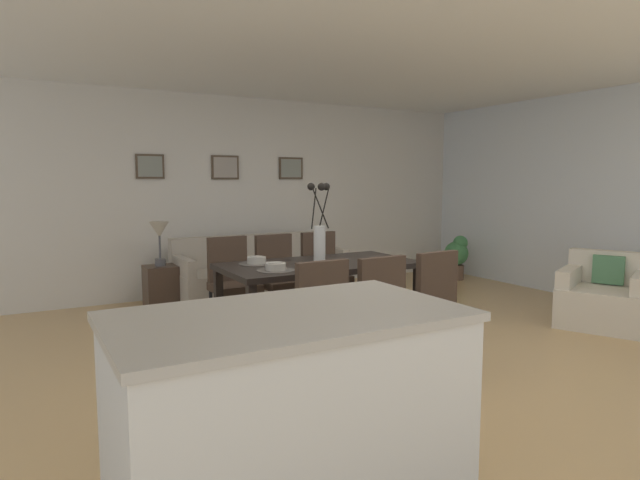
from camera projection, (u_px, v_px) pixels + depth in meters
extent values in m
plane|color=tan|center=(377.00, 357.00, 4.56)|extent=(9.00, 9.00, 0.00)
cube|color=silver|center=(238.00, 195.00, 7.23)|extent=(9.00, 0.10, 2.60)
cube|color=white|center=(603.00, 197.00, 6.54)|extent=(0.10, 6.30, 2.60)
cube|color=white|center=(353.00, 47.00, 4.62)|extent=(9.00, 7.20, 0.08)
cube|color=black|center=(319.00, 265.00, 4.94)|extent=(1.80, 0.92, 0.05)
cube|color=black|center=(369.00, 288.00, 5.74)|extent=(0.07, 0.07, 0.69)
cube|color=black|center=(219.00, 306.00, 4.92)|extent=(0.07, 0.07, 0.69)
cube|color=black|center=(418.00, 303.00, 5.05)|extent=(0.07, 0.07, 0.69)
cube|color=black|center=(252.00, 327.00, 4.23)|extent=(0.07, 0.07, 0.69)
cube|color=#3D2D23|center=(309.00, 323.00, 4.05)|extent=(0.46, 0.46, 0.08)
cube|color=#3D2D23|center=(322.00, 294.00, 3.86)|extent=(0.42, 0.08, 0.48)
cylinder|color=black|center=(318.00, 342.00, 4.34)|extent=(0.04, 0.04, 0.38)
cylinder|color=black|center=(276.00, 350.00, 4.14)|extent=(0.04, 0.04, 0.38)
cylinder|color=black|center=(344.00, 355.00, 4.01)|extent=(0.04, 0.04, 0.38)
cylinder|color=black|center=(300.00, 364.00, 3.82)|extent=(0.04, 0.04, 0.38)
cube|color=#3D2D23|center=(235.00, 287.00, 5.41)|extent=(0.46, 0.46, 0.08)
cube|color=#3D2D23|center=(227.00, 260.00, 5.54)|extent=(0.42, 0.08, 0.48)
cylinder|color=black|center=(225.00, 316.00, 5.17)|extent=(0.04, 0.04, 0.38)
cylinder|color=black|center=(261.00, 311.00, 5.37)|extent=(0.04, 0.04, 0.38)
cylinder|color=black|center=(211.00, 308.00, 5.49)|extent=(0.04, 0.04, 0.38)
cylinder|color=black|center=(245.00, 304.00, 5.69)|extent=(0.04, 0.04, 0.38)
cube|color=#3D2D23|center=(367.00, 316.00, 4.25)|extent=(0.46, 0.46, 0.08)
cube|color=#3D2D23|center=(382.00, 288.00, 4.07)|extent=(0.42, 0.08, 0.48)
cylinder|color=black|center=(371.00, 335.00, 4.54)|extent=(0.04, 0.04, 0.38)
cylinder|color=black|center=(334.00, 342.00, 4.34)|extent=(0.04, 0.04, 0.38)
cylinder|color=black|center=(400.00, 347.00, 4.22)|extent=(0.04, 0.04, 0.38)
cylinder|color=black|center=(361.00, 355.00, 4.02)|extent=(0.04, 0.04, 0.38)
cube|color=#3D2D23|center=(282.00, 283.00, 5.63)|extent=(0.46, 0.46, 0.08)
cube|color=#3D2D23|center=(274.00, 257.00, 5.76)|extent=(0.42, 0.08, 0.48)
cylinder|color=black|center=(274.00, 311.00, 5.39)|extent=(0.04, 0.04, 0.38)
cylinder|color=black|center=(307.00, 306.00, 5.59)|extent=(0.04, 0.04, 0.38)
cylinder|color=black|center=(258.00, 303.00, 5.71)|extent=(0.04, 0.04, 0.38)
cylinder|color=black|center=(289.00, 299.00, 5.91)|extent=(0.04, 0.04, 0.38)
cube|color=#3D2D23|center=(420.00, 308.00, 4.54)|extent=(0.47, 0.47, 0.08)
cube|color=#3D2D23|center=(437.00, 281.00, 4.35)|extent=(0.42, 0.09, 0.48)
cylinder|color=black|center=(420.00, 326.00, 4.83)|extent=(0.04, 0.04, 0.38)
cylinder|color=black|center=(388.00, 332.00, 4.62)|extent=(0.04, 0.04, 0.38)
cylinder|color=black|center=(452.00, 336.00, 4.51)|extent=(0.04, 0.04, 0.38)
cylinder|color=black|center=(419.00, 343.00, 4.30)|extent=(0.04, 0.04, 0.38)
cube|color=#3D2D23|center=(327.00, 278.00, 5.91)|extent=(0.45, 0.45, 0.08)
cube|color=#3D2D23|center=(318.00, 253.00, 6.05)|extent=(0.42, 0.07, 0.48)
cylinder|color=black|center=(321.00, 304.00, 5.68)|extent=(0.04, 0.04, 0.38)
cylinder|color=black|center=(351.00, 300.00, 5.87)|extent=(0.04, 0.04, 0.38)
cylinder|color=black|center=(304.00, 297.00, 6.00)|extent=(0.04, 0.04, 0.38)
cylinder|color=black|center=(332.00, 294.00, 6.20)|extent=(0.04, 0.04, 0.38)
cylinder|color=silver|center=(319.00, 244.00, 4.92)|extent=(0.11, 0.11, 0.34)
cylinder|color=black|center=(324.00, 208.00, 4.93)|extent=(0.05, 0.12, 0.37)
sphere|color=black|center=(326.00, 187.00, 4.93)|extent=(0.07, 0.07, 0.07)
cylinder|color=black|center=(314.00, 208.00, 4.91)|extent=(0.08, 0.05, 0.38)
sphere|color=black|center=(311.00, 187.00, 4.91)|extent=(0.07, 0.07, 0.07)
cylinder|color=black|center=(321.00, 209.00, 4.83)|extent=(0.15, 0.06, 0.36)
sphere|color=black|center=(321.00, 187.00, 4.78)|extent=(0.07, 0.07, 0.07)
cylinder|color=#4C4742|center=(276.00, 270.00, 4.50)|extent=(0.32, 0.32, 0.01)
cylinder|color=#B2ADA3|center=(276.00, 266.00, 4.49)|extent=(0.17, 0.17, 0.06)
cylinder|color=gray|center=(276.00, 265.00, 4.49)|extent=(0.13, 0.13, 0.04)
cylinder|color=#4C4742|center=(257.00, 264.00, 4.85)|extent=(0.32, 0.32, 0.01)
cylinder|color=#B2ADA3|center=(257.00, 260.00, 4.85)|extent=(0.17, 0.17, 0.06)
cylinder|color=gray|center=(257.00, 259.00, 4.85)|extent=(0.13, 0.13, 0.04)
cube|color=#B2A899|center=(262.00, 284.00, 6.69)|extent=(2.08, 0.84, 0.42)
cube|color=#B2A899|center=(251.00, 249.00, 6.94)|extent=(2.08, 0.16, 0.38)
cube|color=#B2A899|center=(330.00, 254.00, 7.14)|extent=(0.10, 0.84, 0.20)
cube|color=#B2A899|center=(182.00, 265.00, 6.17)|extent=(0.10, 0.84, 0.20)
cube|color=#3D2D23|center=(161.00, 288.00, 6.18)|extent=(0.36, 0.36, 0.52)
cylinder|color=#4C4C51|center=(160.00, 262.00, 6.14)|extent=(0.12, 0.12, 0.08)
cylinder|color=#4C4C51|center=(160.00, 247.00, 6.12)|extent=(0.02, 0.02, 0.30)
cone|color=beige|center=(159.00, 229.00, 6.10)|extent=(0.22, 0.22, 0.18)
cube|color=beige|center=(603.00, 307.00, 5.50)|extent=(1.06, 1.06, 0.40)
cube|color=beige|center=(610.00, 267.00, 5.72)|extent=(0.48, 0.79, 0.35)
cube|color=beige|center=(569.00, 276.00, 5.65)|extent=(0.68, 0.41, 0.18)
cube|color=#4C7F56|center=(608.00, 270.00, 5.64)|extent=(0.20, 0.31, 0.30)
cube|color=silver|center=(289.00, 416.00, 2.40)|extent=(1.50, 0.84, 0.88)
cube|color=#A8A399|center=(288.00, 316.00, 2.35)|extent=(1.54, 0.88, 0.04)
cube|color=#473828|center=(150.00, 166.00, 6.56)|extent=(0.34, 0.02, 0.30)
cube|color=gray|center=(150.00, 166.00, 6.55)|extent=(0.29, 0.01, 0.25)
cube|color=#473828|center=(225.00, 167.00, 7.04)|extent=(0.37, 0.02, 0.31)
cube|color=#9E9389|center=(225.00, 167.00, 7.02)|extent=(0.32, 0.01, 0.26)
cube|color=#473828|center=(291.00, 168.00, 7.51)|extent=(0.36, 0.02, 0.30)
cube|color=gray|center=(291.00, 168.00, 7.49)|extent=(0.31, 0.01, 0.25)
cylinder|color=brown|center=(456.00, 272.00, 8.13)|extent=(0.24, 0.24, 0.22)
sphere|color=#42844C|center=(456.00, 253.00, 8.10)|extent=(0.36, 0.36, 0.36)
sphere|color=#42844C|center=(460.00, 243.00, 8.08)|extent=(0.22, 0.22, 0.22)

